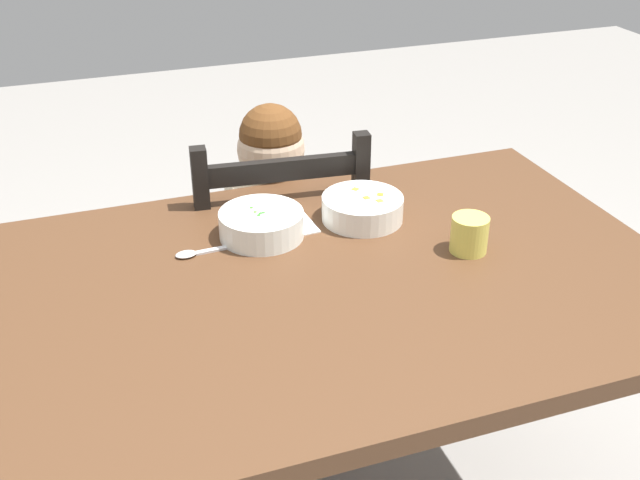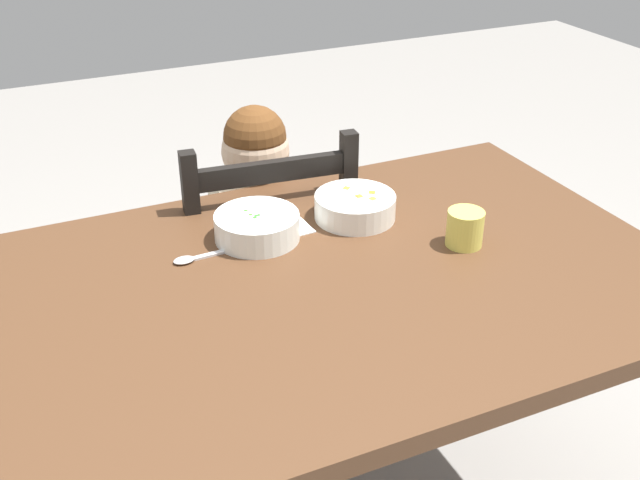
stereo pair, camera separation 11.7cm
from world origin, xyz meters
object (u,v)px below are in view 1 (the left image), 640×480
(dining_chair, at_px, (276,284))
(bowl_of_peas, at_px, (261,223))
(dining_table, at_px, (314,322))
(child_figure, at_px, (276,226))
(bowl_of_carrots, at_px, (362,207))
(spoon, at_px, (196,253))
(drinking_cup, at_px, (469,234))

(dining_chair, relative_size, bowl_of_peas, 4.99)
(dining_chair, bearing_deg, dining_table, -97.24)
(child_figure, xyz_separation_m, bowl_of_carrots, (0.12, -0.29, 0.17))
(bowl_of_carrots, xyz_separation_m, spoon, (-0.38, -0.03, -0.03))
(bowl_of_carrots, bearing_deg, child_figure, 111.66)
(dining_chair, height_order, drinking_cup, dining_chair)
(spoon, bearing_deg, bowl_of_peas, 11.46)
(spoon, bearing_deg, bowl_of_carrots, 4.54)
(child_figure, height_order, drinking_cup, child_figure)
(dining_table, relative_size, dining_chair, 1.60)
(dining_table, xyz_separation_m, dining_chair, (0.06, 0.50, -0.22))
(child_figure, distance_m, bowl_of_carrots, 0.36)
(dining_chair, height_order, spoon, dining_chair)
(bowl_of_carrots, distance_m, drinking_cup, 0.25)
(dining_table, height_order, dining_chair, dining_chair)
(dining_table, height_order, spoon, spoon)
(bowl_of_peas, xyz_separation_m, spoon, (-0.15, -0.03, -0.03))
(child_figure, distance_m, bowl_of_peas, 0.36)
(bowl_of_peas, relative_size, drinking_cup, 2.33)
(dining_table, height_order, drinking_cup, drinking_cup)
(spoon, xyz_separation_m, drinking_cup, (0.54, -0.17, 0.03))
(dining_table, bearing_deg, child_figure, 82.09)
(child_figure, xyz_separation_m, drinking_cup, (0.27, -0.50, 0.18))
(dining_table, bearing_deg, dining_chair, 82.76)
(dining_table, relative_size, drinking_cup, 18.64)
(dining_table, bearing_deg, spoon, 138.65)
(bowl_of_carrots, distance_m, spoon, 0.39)
(dining_chair, xyz_separation_m, bowl_of_carrots, (0.12, -0.30, 0.35))
(bowl_of_carrots, height_order, spoon, bowl_of_carrots)
(dining_table, xyz_separation_m, drinking_cup, (0.34, 0.00, 0.14))
(child_figure, relative_size, drinking_cup, 12.03)
(dining_chair, bearing_deg, drinking_cup, -61.19)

